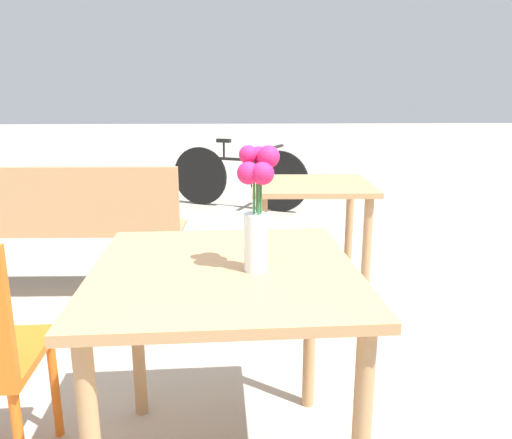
{
  "coord_description": "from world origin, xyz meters",
  "views": [
    {
      "loc": [
        0.03,
        -1.45,
        1.26
      ],
      "look_at": [
        0.09,
        -0.04,
        0.9
      ],
      "focal_mm": 35.0,
      "sensor_mm": 36.0,
      "label": 1
    }
  ],
  "objects_px": {
    "bench_near": "(33,227)",
    "bicycle": "(239,177)",
    "flower_vase": "(257,207)",
    "table_front": "(225,301)",
    "table_back": "(310,207)"
  },
  "relations": [
    {
      "from": "table_back",
      "to": "bicycle",
      "type": "xyz_separation_m",
      "value": [
        -0.4,
        2.65,
        -0.25
      ]
    },
    {
      "from": "table_front",
      "to": "bicycle",
      "type": "xyz_separation_m",
      "value": [
        0.08,
        4.07,
        -0.29
      ]
    },
    {
      "from": "bench_near",
      "to": "flower_vase",
      "type": "bearing_deg",
      "value": -50.65
    },
    {
      "from": "flower_vase",
      "to": "bicycle",
      "type": "distance_m",
      "value": 4.15
    },
    {
      "from": "bench_near",
      "to": "bicycle",
      "type": "bearing_deg",
      "value": 63.24
    },
    {
      "from": "bicycle",
      "to": "table_front",
      "type": "bearing_deg",
      "value": -91.09
    },
    {
      "from": "bench_near",
      "to": "table_back",
      "type": "height_order",
      "value": "bench_near"
    },
    {
      "from": "table_front",
      "to": "bicycle",
      "type": "relative_size",
      "value": 0.58
    },
    {
      "from": "table_back",
      "to": "bicycle",
      "type": "bearing_deg",
      "value": 98.68
    },
    {
      "from": "table_front",
      "to": "bench_near",
      "type": "bearing_deg",
      "value": 127.85
    },
    {
      "from": "table_front",
      "to": "flower_vase",
      "type": "bearing_deg",
      "value": -21.63
    },
    {
      "from": "table_front",
      "to": "bicycle",
      "type": "height_order",
      "value": "bicycle"
    },
    {
      "from": "flower_vase",
      "to": "table_back",
      "type": "height_order",
      "value": "flower_vase"
    },
    {
      "from": "flower_vase",
      "to": "table_back",
      "type": "relative_size",
      "value": 0.5
    },
    {
      "from": "flower_vase",
      "to": "bench_near",
      "type": "xyz_separation_m",
      "value": [
        -1.3,
        1.58,
        -0.47
      ]
    }
  ]
}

